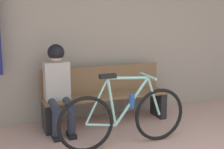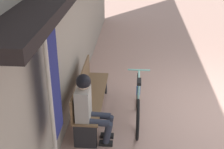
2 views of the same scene
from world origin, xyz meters
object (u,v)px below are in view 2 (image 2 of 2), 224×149
object	(u,v)px
park_bench_near	(89,97)
bicycle	(138,102)
banner_pole	(54,92)
person_seated	(89,104)

from	to	relation	value
park_bench_near	bicycle	bearing A→B (deg)	-94.65
park_bench_near	banner_pole	size ratio (longest dim) A/B	0.78
bicycle	person_seated	bearing A→B (deg)	129.69
person_seated	park_bench_near	bearing A→B (deg)	8.27
park_bench_near	bicycle	xyz separation A→B (m)	(-0.07, -0.88, -0.02)
person_seated	banner_pole	distance (m)	1.25
bicycle	banner_pole	world-z (taller)	banner_pole
bicycle	banner_pole	xyz separation A→B (m)	(-1.60, 1.03, 1.08)
banner_pole	park_bench_near	bearing A→B (deg)	-5.05
park_bench_near	banner_pole	xyz separation A→B (m)	(-1.67, 0.15, 1.05)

